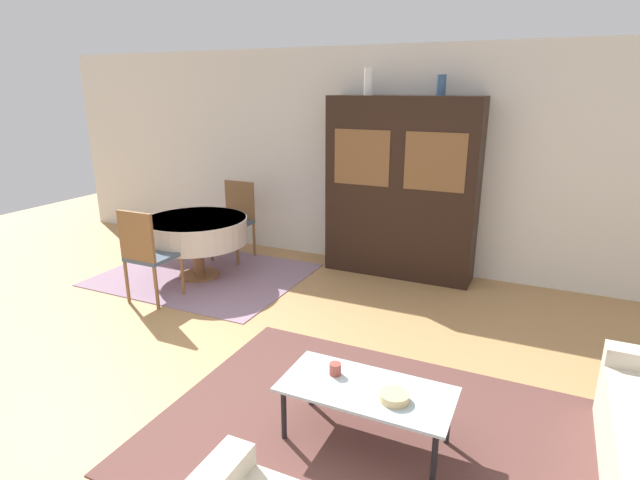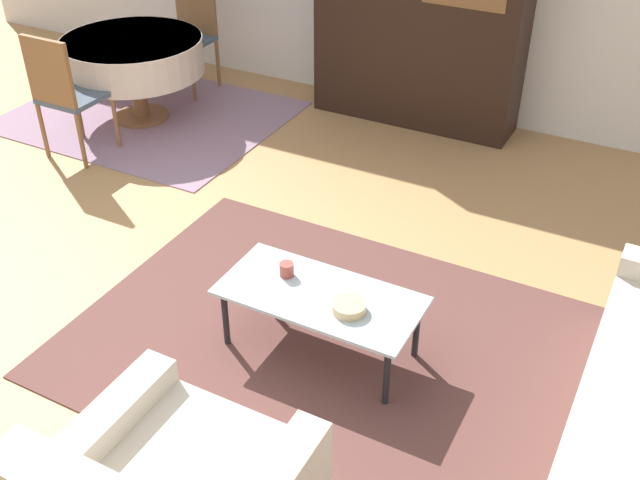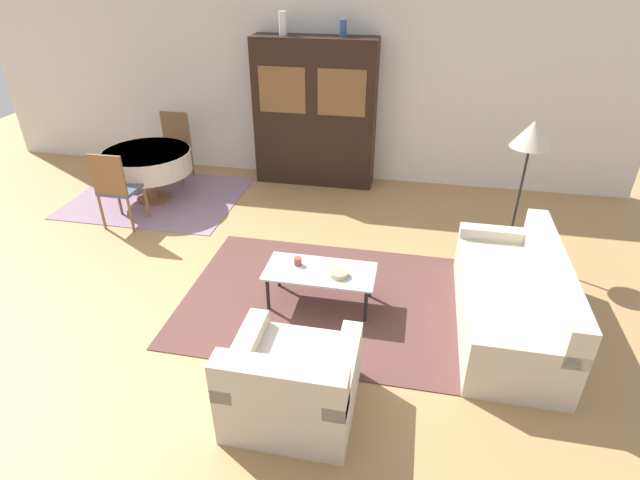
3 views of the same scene
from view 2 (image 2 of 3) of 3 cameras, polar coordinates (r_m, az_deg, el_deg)
name	(u,v)px [view 2 (image 2 of 3)]	position (r m, az deg, el deg)	size (l,w,h in m)	color
ground_plane	(143,319)	(4.58, -13.32, -5.89)	(14.00, 14.00, 0.00)	tan
area_rug	(334,346)	(4.28, 1.08, -8.05)	(2.93, 2.12, 0.01)	brown
dining_rug	(149,115)	(7.05, -12.92, 9.23)	(2.36, 1.87, 0.01)	gray
coffee_table	(320,300)	(4.02, 0.00, -4.58)	(1.10, 0.52, 0.39)	black
dining_table	(133,56)	(6.80, -14.05, 13.46)	(1.21, 1.21, 0.73)	brown
dining_chair_near	(64,90)	(6.25, -18.93, 10.76)	(0.44, 0.44, 1.01)	brown
dining_chair_far	(190,28)	(7.40, -9.84, 15.60)	(0.44, 0.44, 1.01)	brown
cup	(287,269)	(4.11, -2.56, -2.26)	(0.08, 0.08, 0.08)	#9E4238
bowl	(349,307)	(3.88, 2.22, -5.12)	(0.18, 0.18, 0.05)	tan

